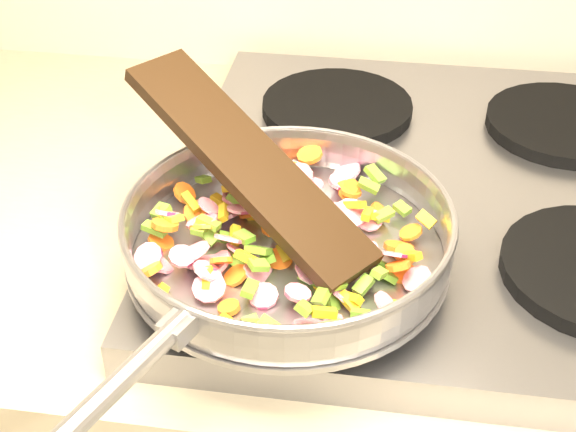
# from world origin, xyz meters

# --- Properties ---
(cooktop) EXTENTS (0.60, 0.60, 0.04)m
(cooktop) POSITION_xyz_m (-0.70, 1.67, 0.92)
(cooktop) COLOR #939399
(cooktop) RESTS_ON counter_top
(grate_fl) EXTENTS (0.19, 0.19, 0.02)m
(grate_fl) POSITION_xyz_m (-0.84, 1.52, 0.95)
(grate_fl) COLOR black
(grate_fl) RESTS_ON cooktop
(grate_bl) EXTENTS (0.19, 0.19, 0.02)m
(grate_bl) POSITION_xyz_m (-0.84, 1.81, 0.95)
(grate_bl) COLOR black
(grate_bl) RESTS_ON cooktop
(grate_br) EXTENTS (0.19, 0.19, 0.02)m
(grate_br) POSITION_xyz_m (-0.56, 1.81, 0.95)
(grate_br) COLOR black
(grate_br) RESTS_ON cooktop
(saute_pan) EXTENTS (0.34, 0.49, 0.05)m
(saute_pan) POSITION_xyz_m (-0.86, 1.49, 0.99)
(saute_pan) COLOR #9E9EA5
(saute_pan) RESTS_ON grate_fl
(vegetable_heap) EXTENTS (0.28, 0.30, 0.05)m
(vegetable_heap) POSITION_xyz_m (-0.86, 1.50, 0.97)
(vegetable_heap) COLOR #BD124C
(vegetable_heap) RESTS_ON saute_pan
(wooden_spatula) EXTENTS (0.27, 0.23, 0.12)m
(wooden_spatula) POSITION_xyz_m (-0.90, 1.53, 1.03)
(wooden_spatula) COLOR black
(wooden_spatula) RESTS_ON saute_pan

